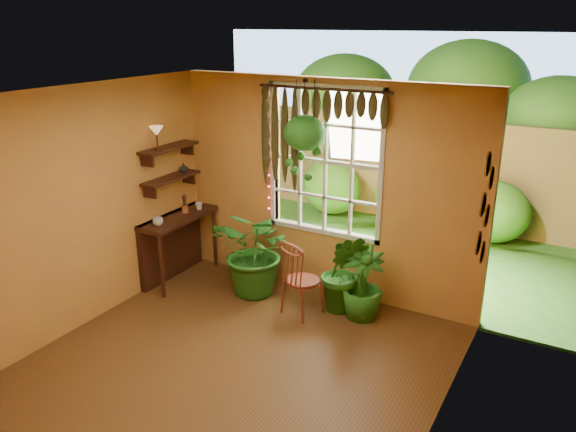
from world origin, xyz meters
name	(u,v)px	position (x,y,z in m)	size (l,w,h in m)	color
floor	(220,379)	(0.00, 0.00, 0.00)	(4.50, 4.50, 0.00)	brown
ceiling	(207,101)	(0.00, 0.00, 2.70)	(4.50, 4.50, 0.00)	silver
wall_back	(324,190)	(0.00, 2.25, 1.35)	(4.00, 4.00, 0.00)	#C37E42
wall_left	(63,216)	(-2.00, 0.00, 1.35)	(4.50, 4.50, 0.00)	#C37E42
wall_right	(434,304)	(2.00, 0.00, 1.35)	(4.50, 4.50, 0.00)	#C37E42
window	(326,162)	(0.00, 2.28, 1.70)	(1.52, 0.10, 1.86)	silver
valance_vine	(316,115)	(-0.08, 2.16, 2.28)	(1.70, 0.12, 1.10)	#39190F
string_lights	(268,152)	(-0.76, 2.19, 1.75)	(0.03, 0.03, 1.54)	#FF2633
wall_plates	(484,210)	(1.98, 1.79, 1.55)	(0.04, 0.32, 1.10)	#FFEDD0
counter_ledge	(173,239)	(-1.91, 1.60, 0.55)	(0.40, 1.20, 0.90)	#39190F
shelf_lower	(171,178)	(-1.88, 1.60, 1.40)	(0.25, 0.90, 0.04)	#39190F
shelf_upper	(169,148)	(-1.88, 1.60, 1.80)	(0.25, 0.90, 0.04)	#39190F
backyard	(442,134)	(0.24, 6.87, 1.28)	(14.00, 10.00, 12.00)	#2D5718
windsor_chair	(301,290)	(0.07, 1.53, 0.31)	(0.50, 0.52, 1.08)	maroon
potted_plant_left	(257,251)	(-0.66, 1.73, 0.58)	(1.05, 0.91, 1.16)	#154913
potted_plant_mid	(344,272)	(0.48, 1.85, 0.50)	(0.55, 0.45, 1.01)	#154913
potted_plant_right	(362,284)	(0.73, 1.81, 0.43)	(0.49, 0.49, 0.87)	#154913
hanging_basket	(305,138)	(-0.16, 2.03, 2.02)	(0.50, 0.50, 1.18)	black
cup_a	(158,221)	(-1.78, 1.19, 0.95)	(0.13, 0.13, 0.10)	silver
cup_b	(199,206)	(-1.72, 1.94, 0.95)	(0.10, 0.10, 0.10)	beige
brush_jar	(185,204)	(-1.80, 1.75, 1.02)	(0.08, 0.08, 0.31)	#96502B
shelf_vase	(184,168)	(-1.87, 1.86, 1.48)	(0.12, 0.12, 0.13)	#B2AD99
tiffany_lamp	(156,132)	(-1.86, 1.38, 2.03)	(0.17, 0.17, 0.29)	brown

